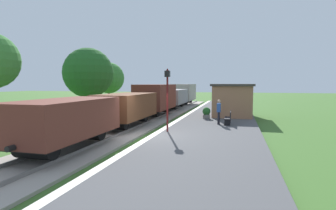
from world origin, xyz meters
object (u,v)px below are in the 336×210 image
(person_waiting, at_px, (219,111))
(station_hut, at_px, (233,99))
(bench_near_hut, at_px, (229,118))
(tree_trackside_mid, at_px, (88,73))
(potted_planter, at_px, (206,113))
(freight_train, at_px, (158,100))
(lamp_post_near, at_px, (167,88))
(tree_trackside_far, at_px, (109,78))

(person_waiting, bearing_deg, station_hut, -95.88)
(bench_near_hut, height_order, tree_trackside_mid, tree_trackside_mid)
(potted_planter, distance_m, tree_trackside_mid, 9.91)
(bench_near_hut, distance_m, person_waiting, 0.83)
(freight_train, bearing_deg, lamp_post_near, -69.72)
(potted_planter, bearing_deg, bench_near_hut, -54.72)
(person_waiting, distance_m, tree_trackside_far, 15.35)
(freight_train, distance_m, person_waiting, 7.99)
(person_waiting, distance_m, tree_trackside_mid, 10.58)
(bench_near_hut, bearing_deg, lamp_post_near, -132.63)
(potted_planter, distance_m, lamp_post_near, 6.80)
(potted_planter, bearing_deg, person_waiting, -67.17)
(person_waiting, relative_size, potted_planter, 1.87)
(station_hut, relative_size, tree_trackside_far, 1.08)
(bench_near_hut, relative_size, potted_planter, 1.64)
(tree_trackside_far, bearing_deg, freight_train, -25.35)
(freight_train, bearing_deg, potted_planter, -27.72)
(station_hut, bearing_deg, person_waiting, -97.75)
(station_hut, distance_m, potted_planter, 3.89)
(station_hut, xyz_separation_m, person_waiting, (-0.81, -5.96, -0.47))
(freight_train, distance_m, tree_trackside_far, 7.62)
(person_waiting, distance_m, lamp_post_near, 4.76)
(station_hut, relative_size, bench_near_hut, 3.87)
(station_hut, distance_m, bench_near_hut, 5.88)
(station_hut, xyz_separation_m, potted_planter, (-1.96, -3.23, -0.93))
(bench_near_hut, distance_m, tree_trackside_far, 15.91)
(freight_train, xyz_separation_m, station_hut, (6.80, 0.68, 0.13))
(tree_trackside_mid, bearing_deg, potted_planter, 14.88)
(station_hut, relative_size, lamp_post_near, 1.57)
(lamp_post_near, distance_m, tree_trackside_far, 15.52)
(potted_planter, bearing_deg, station_hut, 58.72)
(tree_trackside_far, bearing_deg, lamp_post_near, -50.45)
(freight_train, bearing_deg, station_hut, 5.74)
(tree_trackside_far, bearing_deg, station_hut, -10.35)
(station_hut, bearing_deg, tree_trackside_mid, -152.94)
(freight_train, xyz_separation_m, bench_near_hut, (6.66, -5.12, -0.80))
(station_hut, xyz_separation_m, bench_near_hut, (-0.14, -5.80, -0.93))
(person_waiting, relative_size, tree_trackside_mid, 0.29)
(station_hut, xyz_separation_m, lamp_post_near, (-3.54, -9.50, 1.15))
(freight_train, bearing_deg, bench_near_hut, -37.54)
(tree_trackside_mid, bearing_deg, freight_train, 49.46)
(person_waiting, xyz_separation_m, tree_trackside_mid, (-10.23, 0.32, 2.71))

